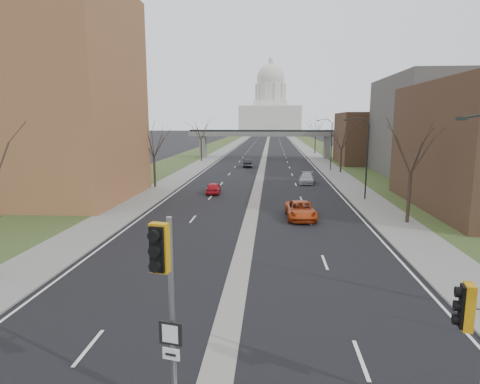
# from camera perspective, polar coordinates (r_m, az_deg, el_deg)

# --- Properties ---
(road_surface) EXTENTS (20.00, 600.00, 0.01)m
(road_surface) POSITION_cam_1_polar(r_m,az_deg,el_deg) (161.49, 3.94, 7.06)
(road_surface) COLOR black
(road_surface) RESTS_ON ground
(median_strip) EXTENTS (1.20, 600.00, 0.02)m
(median_strip) POSITION_cam_1_polar(r_m,az_deg,el_deg) (161.49, 3.94, 7.06)
(median_strip) COLOR gray
(median_strip) RESTS_ON ground
(sidewalk_right) EXTENTS (4.00, 600.00, 0.12)m
(sidewalk_right) POSITION_cam_1_polar(r_m,az_deg,el_deg) (161.80, 8.22, 7.00)
(sidewalk_right) COLOR gray
(sidewalk_right) RESTS_ON ground
(sidewalk_left) EXTENTS (4.00, 600.00, 0.12)m
(sidewalk_left) POSITION_cam_1_polar(r_m,az_deg,el_deg) (162.06, -0.34, 7.11)
(sidewalk_left) COLOR gray
(sidewalk_left) RESTS_ON ground
(grass_verge_right) EXTENTS (8.00, 600.00, 0.10)m
(grass_verge_right) POSITION_cam_1_polar(r_m,az_deg,el_deg) (162.29, 10.35, 6.95)
(grass_verge_right) COLOR #32441F
(grass_verge_right) RESTS_ON ground
(grass_verge_left) EXTENTS (8.00, 600.00, 0.10)m
(grass_verge_left) POSITION_cam_1_polar(r_m,az_deg,el_deg) (162.68, -2.46, 7.11)
(grass_verge_left) COLOR #32441F
(grass_verge_left) RESTS_ON ground
(apartment_building) EXTENTS (25.00, 16.00, 22.00)m
(apartment_building) POSITION_cam_1_polar(r_m,az_deg,el_deg) (49.79, -30.03, 11.76)
(apartment_building) COLOR #945D3B
(apartment_building) RESTS_ON ground
(commercial_block_mid) EXTENTS (18.00, 22.00, 15.00)m
(commercial_block_mid) POSITION_cam_1_polar(r_m,az_deg,el_deg) (68.50, 27.38, 8.21)
(commercial_block_mid) COLOR #52504B
(commercial_block_mid) RESTS_ON ground
(commercial_block_far) EXTENTS (14.00, 14.00, 10.00)m
(commercial_block_far) POSITION_cam_1_polar(r_m,az_deg,el_deg) (83.82, 18.67, 7.22)
(commercial_block_far) COLOR #493222
(commercial_block_far) RESTS_ON ground
(pedestrian_bridge) EXTENTS (34.00, 3.00, 6.45)m
(pedestrian_bridge) POSITION_cam_1_polar(r_m,az_deg,el_deg) (91.35, 3.47, 7.82)
(pedestrian_bridge) COLOR slate
(pedestrian_bridge) RESTS_ON ground
(capitol) EXTENTS (48.00, 42.00, 55.75)m
(capitol) POSITION_cam_1_polar(r_m,az_deg,el_deg) (331.42, 4.32, 11.79)
(capitol) COLOR silver
(capitol) RESTS_ON ground
(streetlight_mid) EXTENTS (2.61, 0.20, 8.70)m
(streetlight_mid) POSITION_cam_1_polar(r_m,az_deg,el_deg) (44.26, 16.75, 7.79)
(streetlight_mid) COLOR black
(streetlight_mid) RESTS_ON sidewalk_right
(streetlight_far) EXTENTS (2.61, 0.20, 8.70)m
(streetlight_far) POSITION_cam_1_polar(r_m,az_deg,el_deg) (69.89, 12.28, 8.66)
(streetlight_far) COLOR black
(streetlight_far) RESTS_ON sidewalk_right
(tree_left_b) EXTENTS (6.75, 6.75, 8.81)m
(tree_left_b) POSITION_cam_1_polar(r_m,az_deg,el_deg) (51.46, -12.22, 7.44)
(tree_left_b) COLOR #382B21
(tree_left_b) RESTS_ON sidewalk_left
(tree_left_c) EXTENTS (7.65, 7.65, 9.99)m
(tree_left_c) POSITION_cam_1_polar(r_m,az_deg,el_deg) (84.56, -5.58, 9.10)
(tree_left_c) COLOR #382B21
(tree_left_c) RESTS_ON sidewalk_left
(tree_right_a) EXTENTS (7.20, 7.20, 9.40)m
(tree_right_a) POSITION_cam_1_polar(r_m,az_deg,el_deg) (35.16, 23.36, 6.40)
(tree_right_a) COLOR #382B21
(tree_right_a) RESTS_ON sidewalk_right
(tree_right_b) EXTENTS (6.30, 6.30, 8.22)m
(tree_right_b) POSITION_cam_1_polar(r_m,az_deg,el_deg) (67.26, 14.29, 7.57)
(tree_right_b) COLOR #382B21
(tree_right_b) RESTS_ON sidewalk_right
(tree_right_c) EXTENTS (7.65, 7.65, 9.99)m
(tree_right_c) POSITION_cam_1_polar(r_m,az_deg,el_deg) (106.86, 10.72, 9.17)
(tree_right_c) COLOR #382B21
(tree_right_c) RESTS_ON sidewalk_right
(signal_pole_median) EXTENTS (0.73, 0.98, 5.87)m
(signal_pole_median) POSITION_cam_1_polar(r_m,az_deg,el_deg) (11.06, -10.56, -12.90)
(signal_pole_median) COLOR gray
(signal_pole_median) RESTS_ON ground
(car_left_near) EXTENTS (1.86, 4.01, 1.33)m
(car_left_near) POSITION_cam_1_polar(r_m,az_deg,el_deg) (47.02, -3.80, 0.59)
(car_left_near) COLOR red
(car_left_near) RESTS_ON ground
(car_left_far) EXTENTS (1.98, 4.64, 1.49)m
(car_left_far) POSITION_cam_1_polar(r_m,az_deg,el_deg) (74.18, 1.07, 4.15)
(car_left_far) COLOR black
(car_left_far) RESTS_ON ground
(car_right_near) EXTENTS (2.69, 5.44, 1.48)m
(car_right_near) POSITION_cam_1_polar(r_m,az_deg,el_deg) (35.30, 8.62, -2.55)
(car_right_near) COLOR #B63E13
(car_right_near) RESTS_ON ground
(car_right_mid) EXTENTS (2.54, 5.03, 1.40)m
(car_right_mid) POSITION_cam_1_polar(r_m,az_deg,el_deg) (55.46, 9.48, 1.96)
(car_right_mid) COLOR #A1A0A8
(car_right_mid) RESTS_ON ground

